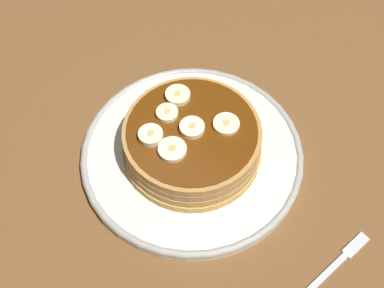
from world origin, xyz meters
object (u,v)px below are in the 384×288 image
at_px(banana_slice_3, 226,124).
at_px(banana_slice_5, 178,96).
at_px(banana_slice_4, 173,150).
at_px(banana_slice_0, 197,126).
at_px(banana_slice_1, 151,136).
at_px(fork, 333,267).
at_px(plate, 192,153).
at_px(pancake_stack, 190,138).
at_px(banana_slice_2, 165,116).

height_order(banana_slice_3, banana_slice_5, banana_slice_5).
relative_size(banana_slice_4, banana_slice_5, 1.07).
height_order(banana_slice_0, banana_slice_3, banana_slice_0).
distance_m(banana_slice_1, banana_slice_4, 0.03).
bearing_deg(fork, banana_slice_5, 78.46).
relative_size(banana_slice_0, banana_slice_3, 0.94).
bearing_deg(banana_slice_4, plate, 0.75).
height_order(plate, pancake_stack, pancake_stack).
height_order(banana_slice_2, banana_slice_3, same).
relative_size(pancake_stack, banana_slice_1, 6.02).
height_order(pancake_stack, banana_slice_3, banana_slice_3).
distance_m(plate, banana_slice_2, 0.07).
bearing_deg(banana_slice_4, banana_slice_3, -23.16).
bearing_deg(plate, fork, -96.32).
height_order(plate, banana_slice_1, banana_slice_1).
height_order(pancake_stack, banana_slice_4, banana_slice_4).
bearing_deg(banana_slice_0, fork, -97.76).
relative_size(banana_slice_2, banana_slice_4, 0.81).
xyz_separation_m(plate, banana_slice_3, (0.03, -0.03, 0.05)).
distance_m(banana_slice_0, banana_slice_5, 0.05).
bearing_deg(banana_slice_1, banana_slice_2, 9.28).
height_order(banana_slice_0, banana_slice_2, banana_slice_0).
bearing_deg(banana_slice_1, fork, -86.73).
relative_size(plate, banana_slice_4, 8.47).
xyz_separation_m(banana_slice_0, banana_slice_2, (-0.01, 0.04, -0.00)).
height_order(banana_slice_2, banana_slice_5, banana_slice_5).
height_order(pancake_stack, banana_slice_0, banana_slice_0).
distance_m(banana_slice_2, banana_slice_3, 0.07).
distance_m(banana_slice_2, banana_slice_5, 0.03).
bearing_deg(pancake_stack, banana_slice_2, 100.45).
height_order(pancake_stack, banana_slice_1, banana_slice_1).
distance_m(banana_slice_4, banana_slice_5, 0.08).
height_order(banana_slice_1, fork, banana_slice_1).
xyz_separation_m(banana_slice_3, banana_slice_4, (-0.07, 0.03, 0.00)).
xyz_separation_m(plate, pancake_stack, (0.00, 0.00, 0.03)).
distance_m(pancake_stack, banana_slice_5, 0.05).
height_order(banana_slice_0, banana_slice_1, banana_slice_1).
distance_m(banana_slice_4, fork, 0.22).
bearing_deg(banana_slice_1, banana_slice_0, -39.30).
bearing_deg(plate, banana_slice_2, 96.86).
xyz_separation_m(banana_slice_4, fork, (0.01, -0.21, -0.06)).
relative_size(banana_slice_2, fork, 0.21).
bearing_deg(banana_slice_4, banana_slice_5, 33.33).
relative_size(banana_slice_0, fork, 0.23).
bearing_deg(banana_slice_0, banana_slice_5, 62.86).
relative_size(plate, fork, 2.15).
xyz_separation_m(pancake_stack, banana_slice_3, (0.03, -0.03, 0.03)).
bearing_deg(banana_slice_3, banana_slice_2, 116.77).
bearing_deg(banana_slice_4, banana_slice_1, 89.97).
distance_m(pancake_stack, banana_slice_3, 0.05).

